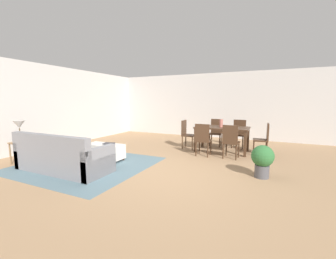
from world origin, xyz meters
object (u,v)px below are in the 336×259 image
object	(u,v)px
ottoman_table	(105,151)
table_lamp	(19,125)
book_on_ottoman	(109,144)
dining_table	(222,130)
dining_chair_near_right	(231,140)
dining_chair_far_right	(239,132)
dining_chair_head_east	(264,137)
side_table	(21,146)
vase_centerpiece	(221,123)
dining_chair_far_left	(216,131)
dining_chair_head_west	(187,132)
potted_plant	(262,159)
dining_chair_near_left	(203,138)
couch	(62,158)

from	to	relation	value
ottoman_table	table_lamp	distance (m)	2.12
book_on_ottoman	dining_table	bearing A→B (deg)	42.64
dining_chair_near_right	dining_chair_far_right	bearing A→B (deg)	89.76
table_lamp	book_on_ottoman	world-z (taller)	table_lamp
dining_table	ottoman_table	bearing A→B (deg)	-138.02
dining_chair_near_right	dining_chair_head_east	bearing A→B (deg)	46.22
ottoman_table	side_table	world-z (taller)	side_table
side_table	vase_centerpiece	size ratio (longest dim) A/B	2.33
dining_table	dining_chair_head_east	world-z (taller)	dining_chair_head_east
table_lamp	dining_chair_near_right	distance (m)	5.35
dining_chair_near_right	book_on_ottoman	distance (m)	3.23
dining_chair_far_left	dining_chair_head_east	world-z (taller)	same
ottoman_table	dining_chair_far_left	distance (m)	3.85
side_table	vase_centerpiece	world-z (taller)	vase_centerpiece
dining_chair_head_west	potted_plant	bearing A→B (deg)	-39.72
dining_chair_far_left	vase_centerpiece	world-z (taller)	vase_centerpiece
dining_chair_near_left	dining_chair_near_right	bearing A→B (deg)	3.15
vase_centerpiece	dining_chair_near_left	bearing A→B (deg)	-113.36
dining_chair_head_east	side_table	bearing A→B (deg)	-147.20
dining_chair_near_left	vase_centerpiece	xyz separation A→B (m)	(0.34, 0.78, 0.36)
ottoman_table	dining_chair_near_right	size ratio (longest dim) A/B	1.11
couch	dining_chair_near_left	distance (m)	3.58
couch	book_on_ottoman	size ratio (longest dim) A/B	8.49
dining_chair_near_right	dining_chair_head_west	size ratio (longest dim) A/B	1.00
dining_chair_far_right	couch	bearing A→B (deg)	-127.08
table_lamp	dining_chair_head_west	size ratio (longest dim) A/B	0.57
potted_plant	dining_chair_head_west	bearing A→B (deg)	140.28
dining_chair_head_east	potted_plant	distance (m)	2.03
dining_chair_near_right	dining_chair_head_west	distance (m)	1.71
table_lamp	book_on_ottoman	distance (m)	2.17
couch	dining_chair_head_west	xyz separation A→B (m)	(1.68, 3.39, 0.23)
dining_chair_near_left	book_on_ottoman	distance (m)	2.56
side_table	potted_plant	world-z (taller)	potted_plant
couch	potted_plant	distance (m)	4.28
ottoman_table	dining_chair_near_right	distance (m)	3.35
table_lamp	couch	bearing A→B (deg)	1.16
side_table	dining_table	bearing A→B (deg)	39.17
vase_centerpiece	dining_chair_head_west	bearing A→B (deg)	179.00
dining_chair_far_right	dining_chair_near_left	bearing A→B (deg)	-114.49
ottoman_table	dining_chair_head_west	world-z (taller)	dining_chair_head_west
side_table	dining_chair_head_west	xyz separation A→B (m)	(3.08, 3.42, 0.09)
dining_chair_near_right	table_lamp	bearing A→B (deg)	-150.04
dining_chair_head_east	dining_chair_head_west	world-z (taller)	same
dining_chair_far_right	table_lamp	bearing A→B (deg)	-137.16
dining_chair_head_east	vase_centerpiece	size ratio (longest dim) A/B	3.91
dining_chair_far_right	potted_plant	size ratio (longest dim) A/B	1.38
book_on_ottoman	potted_plant	size ratio (longest dim) A/B	0.39
dining_chair_far_right	vase_centerpiece	size ratio (longest dim) A/B	3.91
dining_table	dining_chair_near_left	distance (m)	0.92
dining_table	dining_chair_head_east	distance (m)	1.18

